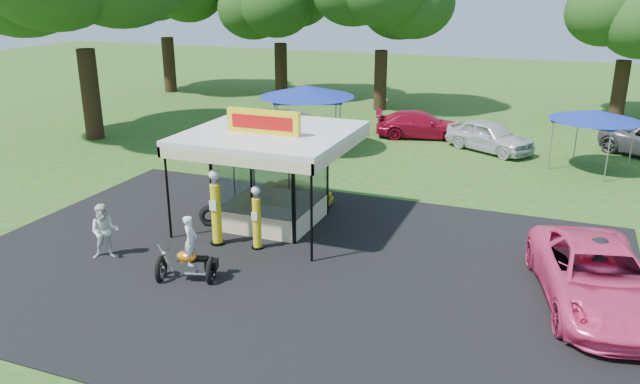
{
  "coord_description": "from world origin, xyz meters",
  "views": [
    {
      "loc": [
        7.2,
        -13.7,
        8.18
      ],
      "look_at": [
        0.21,
        4.0,
        1.75
      ],
      "focal_mm": 35.0,
      "sensor_mm": 36.0,
      "label": 1
    }
  ],
  "objects_px": {
    "gas_station_kiosk": "(272,175)",
    "spectator_east_a": "(596,268)",
    "gas_pump_left": "(216,209)",
    "bg_car_c": "(490,136)",
    "tent_east": "(595,116)",
    "pink_sedan": "(597,277)",
    "motorcycle": "(189,255)",
    "kiosk_car": "(297,192)",
    "a_frame_sign": "(627,317)",
    "bg_car_b": "(421,125)",
    "gas_pump_right": "(257,219)",
    "spectator_west": "(105,231)",
    "bg_car_a": "(295,126)",
    "tent_west": "(307,92)"
  },
  "relations": [
    {
      "from": "spectator_east_a",
      "to": "bg_car_a",
      "type": "height_order",
      "value": "spectator_east_a"
    },
    {
      "from": "pink_sedan",
      "to": "motorcycle",
      "type": "bearing_deg",
      "value": -179.17
    },
    {
      "from": "tent_east",
      "to": "bg_car_c",
      "type": "bearing_deg",
      "value": 160.01
    },
    {
      "from": "kiosk_car",
      "to": "bg_car_c",
      "type": "bearing_deg",
      "value": -28.56
    },
    {
      "from": "gas_pump_right",
      "to": "kiosk_car",
      "type": "bearing_deg",
      "value": 96.96
    },
    {
      "from": "motorcycle",
      "to": "spectator_west",
      "type": "height_order",
      "value": "motorcycle"
    },
    {
      "from": "spectator_west",
      "to": "motorcycle",
      "type": "bearing_deg",
      "value": -38.75
    },
    {
      "from": "spectator_east_a",
      "to": "tent_west",
      "type": "relative_size",
      "value": 0.37
    },
    {
      "from": "spectator_east_a",
      "to": "kiosk_car",
      "type": "bearing_deg",
      "value": -59.85
    },
    {
      "from": "gas_pump_left",
      "to": "kiosk_car",
      "type": "distance_m",
      "value": 4.76
    },
    {
      "from": "a_frame_sign",
      "to": "spectator_east_a",
      "type": "relative_size",
      "value": 0.51
    },
    {
      "from": "kiosk_car",
      "to": "bg_car_c",
      "type": "relative_size",
      "value": 0.61
    },
    {
      "from": "a_frame_sign",
      "to": "tent_east",
      "type": "height_order",
      "value": "tent_east"
    },
    {
      "from": "motorcycle",
      "to": "bg_car_b",
      "type": "distance_m",
      "value": 19.8
    },
    {
      "from": "a_frame_sign",
      "to": "spectator_east_a",
      "type": "bearing_deg",
      "value": 96.11
    },
    {
      "from": "bg_car_c",
      "to": "tent_east",
      "type": "relative_size",
      "value": 1.15
    },
    {
      "from": "gas_pump_left",
      "to": "bg_car_c",
      "type": "xyz_separation_m",
      "value": [
        6.71,
        15.46,
        -0.46
      ]
    },
    {
      "from": "gas_pump_left",
      "to": "pink_sedan",
      "type": "distance_m",
      "value": 11.39
    },
    {
      "from": "pink_sedan",
      "to": "gas_pump_left",
      "type": "bearing_deg",
      "value": 167.5
    },
    {
      "from": "gas_pump_right",
      "to": "bg_car_b",
      "type": "distance_m",
      "value": 17.01
    },
    {
      "from": "gas_station_kiosk",
      "to": "spectator_east_a",
      "type": "distance_m",
      "value": 10.72
    },
    {
      "from": "tent_west",
      "to": "pink_sedan",
      "type": "bearing_deg",
      "value": -42.24
    },
    {
      "from": "gas_pump_left",
      "to": "spectator_east_a",
      "type": "xyz_separation_m",
      "value": [
        11.35,
        0.65,
        -0.37
      ]
    },
    {
      "from": "pink_sedan",
      "to": "spectator_west",
      "type": "xyz_separation_m",
      "value": [
        -14.07,
        -2.3,
        0.05
      ]
    },
    {
      "from": "tent_east",
      "to": "kiosk_car",
      "type": "bearing_deg",
      "value": -139.19
    },
    {
      "from": "pink_sedan",
      "to": "a_frame_sign",
      "type": "bearing_deg",
      "value": -73.67
    },
    {
      "from": "gas_station_kiosk",
      "to": "a_frame_sign",
      "type": "relative_size",
      "value": 6.08
    },
    {
      "from": "gas_pump_left",
      "to": "motorcycle",
      "type": "distance_m",
      "value": 2.66
    },
    {
      "from": "pink_sedan",
      "to": "bg_car_a",
      "type": "distance_m",
      "value": 20.33
    },
    {
      "from": "bg_car_a",
      "to": "bg_car_b",
      "type": "distance_m",
      "value": 6.92
    },
    {
      "from": "gas_station_kiosk",
      "to": "bg_car_a",
      "type": "relative_size",
      "value": 1.18
    },
    {
      "from": "pink_sedan",
      "to": "spectator_west",
      "type": "relative_size",
      "value": 3.39
    },
    {
      "from": "gas_pump_left",
      "to": "a_frame_sign",
      "type": "relative_size",
      "value": 2.91
    },
    {
      "from": "bg_car_b",
      "to": "gas_pump_right",
      "type": "bearing_deg",
      "value": 160.64
    },
    {
      "from": "tent_east",
      "to": "pink_sedan",
      "type": "bearing_deg",
      "value": -90.05
    },
    {
      "from": "kiosk_car",
      "to": "tent_west",
      "type": "height_order",
      "value": "tent_west"
    },
    {
      "from": "spectator_west",
      "to": "bg_car_b",
      "type": "distance_m",
      "value": 20.05
    },
    {
      "from": "gas_station_kiosk",
      "to": "motorcycle",
      "type": "height_order",
      "value": "gas_station_kiosk"
    },
    {
      "from": "motorcycle",
      "to": "spectator_east_a",
      "type": "distance_m",
      "value": 11.22
    },
    {
      "from": "gas_pump_right",
      "to": "tent_east",
      "type": "height_order",
      "value": "tent_east"
    },
    {
      "from": "kiosk_car",
      "to": "spectator_west",
      "type": "height_order",
      "value": "spectator_west"
    },
    {
      "from": "motorcycle",
      "to": "bg_car_b",
      "type": "relative_size",
      "value": 0.42
    },
    {
      "from": "a_frame_sign",
      "to": "kiosk_car",
      "type": "bearing_deg",
      "value": 136.71
    },
    {
      "from": "gas_pump_right",
      "to": "spectator_west",
      "type": "relative_size",
      "value": 1.21
    },
    {
      "from": "kiosk_car",
      "to": "spectator_east_a",
      "type": "bearing_deg",
      "value": -110.72
    },
    {
      "from": "gas_pump_right",
      "to": "tent_east",
      "type": "distance_m",
      "value": 16.95
    },
    {
      "from": "a_frame_sign",
      "to": "kiosk_car",
      "type": "distance_m",
      "value": 12.6
    },
    {
      "from": "gas_pump_right",
      "to": "a_frame_sign",
      "type": "height_order",
      "value": "gas_pump_right"
    },
    {
      "from": "gas_pump_left",
      "to": "kiosk_car",
      "type": "xyz_separation_m",
      "value": [
        0.82,
        4.63,
        -0.76
      ]
    },
    {
      "from": "gas_pump_right",
      "to": "motorcycle",
      "type": "bearing_deg",
      "value": -105.64
    }
  ]
}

